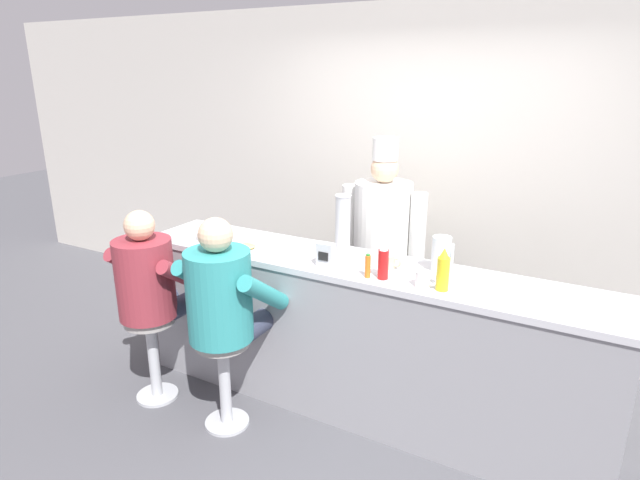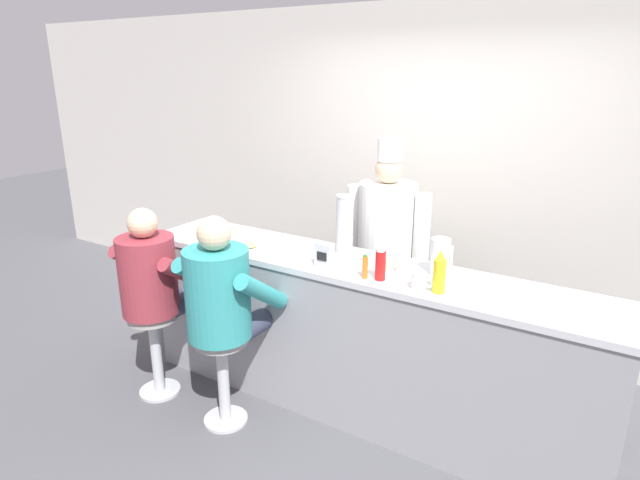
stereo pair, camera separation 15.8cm
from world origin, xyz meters
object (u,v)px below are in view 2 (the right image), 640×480
cereal_bowl (212,234)px  water_pitcher_clear (440,257)px  mustard_bottle_yellow (440,273)px  coffee_mug_tan (388,263)px  coffee_mug_white (420,281)px  diner_seated_teal (222,299)px  napkin_dispenser_chrome (324,255)px  diner_seated_maroon (152,281)px  cook_in_whites_near (386,241)px  ketchup_bottle_red (381,263)px  hot_sauce_bottle_orange (365,267)px  breakfast_plate (249,248)px  cup_stack_steel (344,224)px

cereal_bowl → water_pitcher_clear: bearing=6.3°
mustard_bottle_yellow → coffee_mug_tan: 0.42m
coffee_mug_white → diner_seated_teal: diner_seated_teal is taller
coffee_mug_white → diner_seated_teal: 1.20m
mustard_bottle_yellow → napkin_dispenser_chrome: (-0.73, 0.01, -0.04)m
cereal_bowl → napkin_dispenser_chrome: bearing=-3.9°
water_pitcher_clear → coffee_mug_tan: 0.31m
napkin_dispenser_chrome → diner_seated_maroon: size_ratio=0.11×
water_pitcher_clear → cereal_bowl: water_pitcher_clear is taller
coffee_mug_tan → cook_in_whites_near: 0.84m
cereal_bowl → diner_seated_teal: diner_seated_teal is taller
ketchup_bottle_red → mustard_bottle_yellow: mustard_bottle_yellow is taller
mustard_bottle_yellow → water_pitcher_clear: 0.27m
water_pitcher_clear → napkin_dispenser_chrome: (-0.64, -0.25, -0.04)m
hot_sauce_bottle_orange → water_pitcher_clear: size_ratio=0.65×
water_pitcher_clear → coffee_mug_white: bearing=-93.2°
napkin_dispenser_chrome → diner_seated_teal: (-0.49, -0.40, -0.26)m
diner_seated_maroon → diner_seated_teal: bearing=0.2°
water_pitcher_clear → diner_seated_teal: size_ratio=0.16×
napkin_dispenser_chrome → diner_seated_maroon: (-1.11, -0.40, -0.27)m
hot_sauce_bottle_orange → diner_seated_teal: (-0.79, -0.36, -0.25)m
coffee_mug_tan → diner_seated_teal: (-0.84, -0.56, -0.22)m
mustard_bottle_yellow → coffee_mug_white: bearing=-174.5°
ketchup_bottle_red → hot_sauce_bottle_orange: bearing=-162.7°
cereal_bowl → hot_sauce_bottle_orange: bearing=-4.8°
water_pitcher_clear → ketchup_bottle_red: bearing=-135.0°
cereal_bowl → coffee_mug_white: bearing=-3.1°
diner_seated_teal → cereal_bowl: bearing=136.9°
breakfast_plate → diner_seated_maroon: bearing=-141.5°
mustard_bottle_yellow → napkin_dispenser_chrome: size_ratio=1.62×
breakfast_plate → coffee_mug_white: 1.23m
coffee_mug_white → cup_stack_steel: 0.75m
hot_sauce_bottle_orange → coffee_mug_white: bearing=3.6°
cereal_bowl → cup_stack_steel: (0.95, 0.23, 0.16)m
mustard_bottle_yellow → water_pitcher_clear: bearing=109.2°
ketchup_bottle_red → breakfast_plate: 0.98m
cup_stack_steel → diner_seated_maroon: (-1.07, -0.70, -0.39)m
cereal_bowl → coffee_mug_tan: 1.35m
mustard_bottle_yellow → cook_in_whites_near: (-0.74, 0.91, -0.20)m
cereal_bowl → coffee_mug_white: coffee_mug_white is taller
coffee_mug_white → breakfast_plate: bearing=179.0°
mustard_bottle_yellow → cook_in_whites_near: cook_in_whites_near is taller
cook_in_whites_near → mustard_bottle_yellow: bearing=-51.1°
mustard_bottle_yellow → breakfast_plate: size_ratio=0.92×
coffee_mug_white → cook_in_whites_near: bearing=124.4°
coffee_mug_white → cereal_bowl: bearing=176.9°
cereal_bowl → napkin_dispenser_chrome: size_ratio=1.09×
diner_seated_maroon → cereal_bowl: bearing=76.0°
diner_seated_maroon → diner_seated_teal: (0.62, 0.00, 0.02)m
water_pitcher_clear → napkin_dispenser_chrome: water_pitcher_clear is taller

